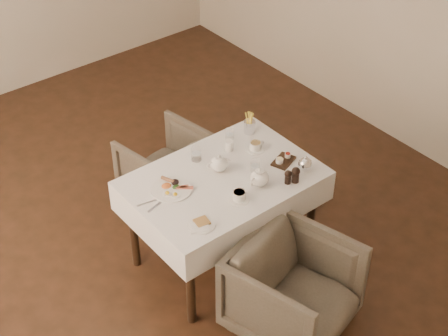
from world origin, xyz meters
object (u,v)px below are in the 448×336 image
breakfast_plate (171,188)px  teapot_centre (219,163)px  armchair_near (293,290)px  table (223,190)px  armchair_far (168,167)px

breakfast_plate → teapot_centre: (0.37, -0.04, 0.06)m
armchair_near → breakfast_plate: breakfast_plate is taller
armchair_near → teapot_centre: teapot_centre is taller
armchair_near → table: bearing=72.5°
armchair_far → breakfast_plate: (-0.45, -0.72, 0.47)m
breakfast_plate → teapot_centre: bearing=-1.6°
teapot_centre → armchair_near: bearing=-77.7°
armchair_far → breakfast_plate: breakfast_plate is taller
table → breakfast_plate: size_ratio=4.69×
table → breakfast_plate: breakfast_plate is taller
breakfast_plate → teapot_centre: size_ratio=1.62×
armchair_near → armchair_far: bearing=70.6°
armchair_far → breakfast_plate: size_ratio=2.35×
table → armchair_near: 0.84m
armchair_near → teapot_centre: (0.07, 0.85, 0.49)m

